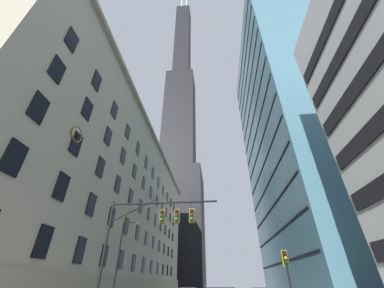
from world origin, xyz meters
TOP-DOWN VIEW (x-y plane):
  - station_building at (-19.05, 28.28)m, footprint 16.77×68.57m
  - dark_skyscraper at (-15.79, 84.63)m, footprint 23.76×23.76m
  - glass_office_midrise at (20.99, 25.92)m, footprint 20.08×32.16m
  - traffic_signal_mast at (-3.01, 4.30)m, footprint 8.73×0.63m
  - traffic_light_near_right at (6.38, 5.41)m, footprint 0.40×0.63m
  - street_lamppost at (-8.71, 12.31)m, footprint 2.02×0.32m

SIDE VIEW (x-z plane):
  - traffic_light_near_right at x=6.38m, z-range 1.12..4.46m
  - street_lamppost at x=-8.71m, z-range 0.84..8.16m
  - traffic_signal_mast at x=-3.01m, z-range 1.78..8.85m
  - station_building at x=-19.05m, z-range -0.02..29.08m
  - glass_office_midrise at x=20.99m, z-range 0.00..56.64m
  - dark_skyscraper at x=-15.79m, z-range -43.72..175.49m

